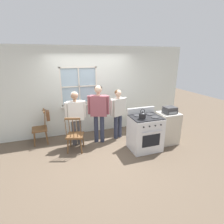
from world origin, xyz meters
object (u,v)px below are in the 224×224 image
at_px(chair_by_window, 40,129).
at_px(person_elderly_left, 76,114).
at_px(chair_near_wall, 75,136).
at_px(kettle, 142,115).
at_px(side_counter, 167,128).
at_px(stereo, 170,110).
at_px(handbag, 48,115).
at_px(person_adult_right, 118,110).
at_px(person_teen_center, 99,108).
at_px(stove, 145,133).
at_px(potted_plant, 89,103).

relative_size(chair_by_window, person_elderly_left, 0.65).
relative_size(chair_near_wall, kettle, 3.97).
height_order(side_counter, stereo, stereo).
distance_m(kettle, handbag, 2.64).
relative_size(handbag, stereo, 0.90).
distance_m(chair_by_window, kettle, 2.89).
distance_m(person_elderly_left, person_adult_right, 1.24).
distance_m(person_teen_center, side_counter, 2.04).
distance_m(person_teen_center, handbag, 1.46).
xyz_separation_m(stove, handbag, (-2.41, 1.27, 0.34)).
bearing_deg(kettle, potted_plant, 121.06).
relative_size(person_teen_center, potted_plant, 6.82).
xyz_separation_m(chair_by_window, person_adult_right, (2.21, -0.38, 0.45)).
bearing_deg(handbag, person_adult_right, -11.23).
height_order(kettle, handbag, kettle).
xyz_separation_m(person_teen_center, stove, (1.05, -0.78, -0.55)).
xyz_separation_m(chair_by_window, kettle, (2.47, -1.39, 0.59)).
relative_size(stove, potted_plant, 4.45).
bearing_deg(person_elderly_left, person_teen_center, -8.03).
bearing_deg(chair_near_wall, handbag, -32.86).
relative_size(chair_near_wall, handbag, 3.19).
distance_m(kettle, side_counter, 1.16).
relative_size(stove, kettle, 4.39).
relative_size(potted_plant, stereo, 0.72).
bearing_deg(person_elderly_left, person_adult_right, -0.62).
bearing_deg(kettle, person_adult_right, 104.33).
bearing_deg(person_adult_right, potted_plant, 119.09).
distance_m(chair_near_wall, person_adult_right, 1.46).
bearing_deg(potted_plant, stereo, -35.89).
relative_size(potted_plant, side_counter, 0.27).
bearing_deg(person_teen_center, kettle, -27.03).
xyz_separation_m(stove, potted_plant, (-1.18, 1.53, 0.54)).
bearing_deg(potted_plant, handbag, -167.99).
xyz_separation_m(person_elderly_left, stove, (1.68, -0.85, -0.44)).
xyz_separation_m(potted_plant, side_counter, (1.98, -1.41, -0.56)).
height_order(potted_plant, stereo, potted_plant).
height_order(chair_near_wall, kettle, kettle).
bearing_deg(side_counter, stereo, -90.00).
height_order(person_teen_center, stereo, person_teen_center).
distance_m(chair_near_wall, stove, 1.84).
height_order(person_elderly_left, stereo, person_elderly_left).
distance_m(person_elderly_left, person_teen_center, 0.64).
distance_m(person_elderly_left, stereo, 2.58).
xyz_separation_m(chair_near_wall, kettle, (1.59, -0.62, 0.59)).
height_order(person_elderly_left, person_adult_right, person_elderly_left).
relative_size(chair_by_window, stove, 0.90).
height_order(potted_plant, handbag, potted_plant).
bearing_deg(person_elderly_left, kettle, -35.14).
height_order(person_teen_center, kettle, person_teen_center).
distance_m(person_teen_center, potted_plant, 0.76).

